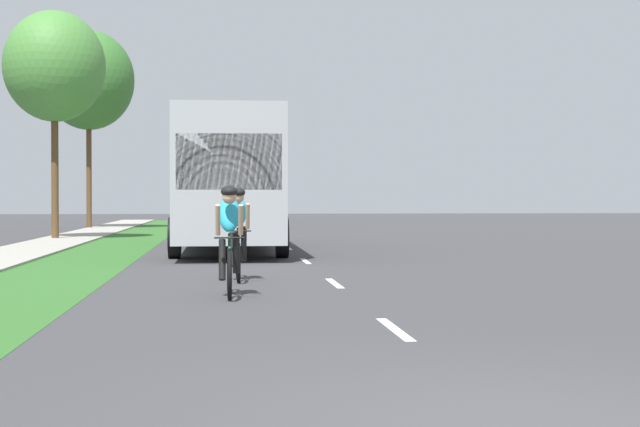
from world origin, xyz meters
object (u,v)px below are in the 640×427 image
Objects in this scene: pickup_maroon at (228,210)px; street_tree_far at (89,80)px; cyclist_trailing at (238,233)px; bus_silver at (228,177)px; street_tree_near at (54,67)px; cyclist_lead at (229,240)px; suv_white at (224,206)px.

pickup_maroon is 8.71m from street_tree_far.
pickup_maroon is at bearing -2.33° from street_tree_far.
pickup_maroon reaches higher than cyclist_trailing.
cyclist_trailing is 10.00m from bus_silver.
street_tree_far is (-0.46, 11.80, 0.96)m from street_tree_near.
cyclist_lead is at bearing -93.54° from cyclist_trailing.
cyclist_trailing is at bearing -89.72° from suv_white.
bus_silver reaches higher than suv_white.
street_tree_far reaches higher than suv_white.
cyclist_lead is 0.15× the size of bus_silver.
street_tree_near reaches higher than suv_white.
cyclist_lead is 0.19× the size of street_tree_far.
suv_white is at bearing 90.28° from cyclist_trailing.
suv_white reaches higher than cyclist_lead.
cyclist_lead is 31.14m from pickup_maroon.
street_tree_far is at bearing 92.21° from street_tree_near.
cyclist_lead is 0.34× the size of pickup_maroon.
cyclist_lead is 40.53m from suv_white.
pickup_maroon is 13.89m from street_tree_near.
street_tree_near is at bearing -87.79° from street_tree_far.
street_tree_near is at bearing -117.06° from pickup_maroon.
street_tree_near is (-5.89, 16.90, 5.01)m from cyclist_trailing.
street_tree_far is (-6.17, 31.40, 5.97)m from cyclist_lead.
suv_white is 0.52× the size of street_tree_far.
cyclist_trailing is 29.99m from street_tree_far.
cyclist_trailing is 0.37× the size of suv_white.
suv_white is (-0.18, 37.83, 0.14)m from cyclist_trailing.
pickup_maroon is (0.01, 28.44, 0.02)m from cyclist_trailing.
pickup_maroon is 0.56× the size of street_tree_far.
street_tree_far is at bearing 108.34° from bus_silver.
street_tree_far is (-6.22, 18.77, 4.80)m from bus_silver.
street_tree_near is (-5.77, 6.97, 3.84)m from bus_silver.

